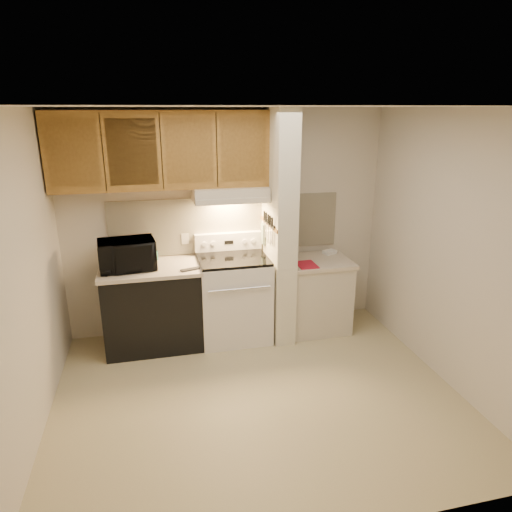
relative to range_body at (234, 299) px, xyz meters
name	(u,v)px	position (x,y,z in m)	size (l,w,h in m)	color
floor	(257,395)	(0.00, -1.16, -0.46)	(3.60, 3.60, 0.00)	tan
ceiling	(258,106)	(0.00, -1.16, 2.04)	(3.60, 3.60, 0.00)	white
wall_back	(227,223)	(0.00, 0.34, 0.79)	(3.60, 0.02, 2.50)	beige
wall_left	(22,283)	(-1.80, -1.16, 0.79)	(0.02, 3.00, 2.50)	beige
wall_right	(449,250)	(1.80, -1.16, 0.79)	(0.02, 3.00, 2.50)	beige
backsplash	(227,224)	(0.00, 0.33, 0.78)	(2.60, 0.02, 0.63)	#FAF0CB
range_body	(234,299)	(0.00, 0.00, 0.00)	(0.76, 0.65, 0.92)	silver
oven_window	(239,307)	(0.00, -0.32, 0.04)	(0.50, 0.01, 0.30)	black
oven_handle	(240,289)	(0.00, -0.35, 0.26)	(0.02, 0.02, 0.65)	silver
cooktop	(233,259)	(0.00, 0.00, 0.48)	(0.74, 0.64, 0.03)	black
range_backguard	(228,241)	(0.00, 0.28, 0.59)	(0.76, 0.08, 0.20)	silver
range_display	(229,242)	(0.00, 0.24, 0.59)	(0.10, 0.01, 0.04)	black
range_knob_left_outer	(204,244)	(-0.28, 0.24, 0.59)	(0.05, 0.05, 0.02)	silver
range_knob_left_inner	(213,243)	(-0.18, 0.24, 0.59)	(0.05, 0.05, 0.02)	silver
range_knob_right_inner	(245,241)	(0.18, 0.24, 0.59)	(0.05, 0.05, 0.02)	silver
range_knob_right_outer	(253,241)	(0.28, 0.24, 0.59)	(0.05, 0.05, 0.02)	silver
dishwasher_front	(153,308)	(-0.88, 0.01, -0.03)	(1.00, 0.63, 0.87)	black
left_countertop	(150,268)	(-0.88, 0.01, 0.43)	(1.04, 0.67, 0.04)	beige
spoon_rest	(190,269)	(-0.48, -0.19, 0.46)	(0.20, 0.06, 0.01)	black
teal_jar	(154,256)	(-0.83, 0.23, 0.50)	(0.09, 0.09, 0.10)	#2C635C
outlet	(185,239)	(-0.48, 0.32, 0.64)	(0.08, 0.01, 0.12)	beige
microwave	(127,255)	(-1.10, -0.01, 0.60)	(0.56, 0.38, 0.31)	black
partition_pillar	(279,228)	(0.51, -0.01, 0.79)	(0.22, 0.70, 2.50)	beige
pillar_trim	(269,224)	(0.39, -0.01, 0.84)	(0.01, 0.70, 0.04)	olive
knife_strip	(269,223)	(0.39, -0.06, 0.86)	(0.02, 0.42, 0.04)	black
knife_blade_a	(272,236)	(0.38, -0.21, 0.76)	(0.01, 0.04, 0.16)	silver
knife_handle_a	(272,222)	(0.38, -0.22, 0.91)	(0.02, 0.02, 0.10)	black
knife_blade_b	(270,236)	(0.38, -0.15, 0.75)	(0.01, 0.04, 0.18)	silver
knife_handle_b	(270,220)	(0.38, -0.13, 0.91)	(0.02, 0.02, 0.10)	black
knife_blade_c	(268,234)	(0.38, -0.06, 0.74)	(0.01, 0.04, 0.20)	silver
knife_handle_c	(268,219)	(0.38, -0.06, 0.91)	(0.02, 0.02, 0.10)	black
knife_blade_d	(266,230)	(0.38, 0.03, 0.76)	(0.01, 0.04, 0.16)	silver
knife_handle_d	(266,217)	(0.38, 0.03, 0.91)	(0.02, 0.02, 0.10)	black
knife_blade_e	(264,229)	(0.38, 0.12, 0.75)	(0.01, 0.04, 0.18)	silver
knife_handle_e	(264,215)	(0.38, 0.11, 0.91)	(0.02, 0.02, 0.10)	black
oven_mitt	(263,234)	(0.38, 0.17, 0.69)	(0.03, 0.09, 0.23)	gray
right_cab_base	(316,296)	(0.97, -0.01, -0.06)	(0.70, 0.60, 0.81)	beige
right_countertop	(317,261)	(0.97, -0.01, 0.37)	(0.74, 0.64, 0.04)	beige
red_folder	(307,265)	(0.79, -0.16, 0.39)	(0.20, 0.28, 0.01)	#AC1529
white_box	(330,252)	(1.19, 0.17, 0.41)	(0.15, 0.10, 0.04)	white
range_hood	(230,193)	(0.00, 0.12, 1.17)	(0.78, 0.44, 0.15)	beige
hood_lip	(234,201)	(0.00, -0.08, 1.12)	(0.78, 0.04, 0.06)	beige
upper_cabinets	(161,150)	(-0.69, 0.17, 1.62)	(2.18, 0.33, 0.77)	olive
cab_door_a	(72,153)	(-1.51, 0.01, 1.62)	(0.46, 0.01, 0.63)	olive
cab_gap_a	(103,153)	(-1.23, 0.01, 1.62)	(0.01, 0.01, 0.73)	black
cab_door_b	(132,152)	(-0.96, 0.01, 1.62)	(0.46, 0.01, 0.63)	olive
cab_gap_b	(161,152)	(-0.69, 0.01, 1.62)	(0.01, 0.01, 0.73)	black
cab_door_c	(189,151)	(-0.42, 0.01, 1.62)	(0.46, 0.01, 0.63)	olive
cab_gap_c	(217,150)	(-0.14, 0.01, 1.62)	(0.01, 0.01, 0.73)	black
cab_door_d	(243,150)	(0.13, 0.01, 1.62)	(0.46, 0.01, 0.63)	olive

